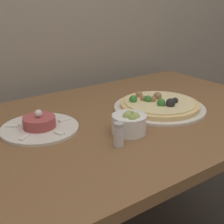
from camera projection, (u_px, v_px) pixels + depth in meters
name	position (u px, v px, depth m)	size (l,w,h in m)	color
dining_table	(118.00, 143.00, 1.15)	(1.33, 0.81, 0.76)	brown
pizza_plate	(159.00, 105.00, 1.19)	(0.35, 0.35, 0.06)	silver
tartare_plate	(40.00, 126.00, 1.02)	(0.25, 0.25, 0.07)	silver
small_bowl	(129.00, 122.00, 0.98)	(0.11, 0.11, 0.08)	white
salt_shaker	(119.00, 135.00, 0.90)	(0.03, 0.03, 0.07)	silver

